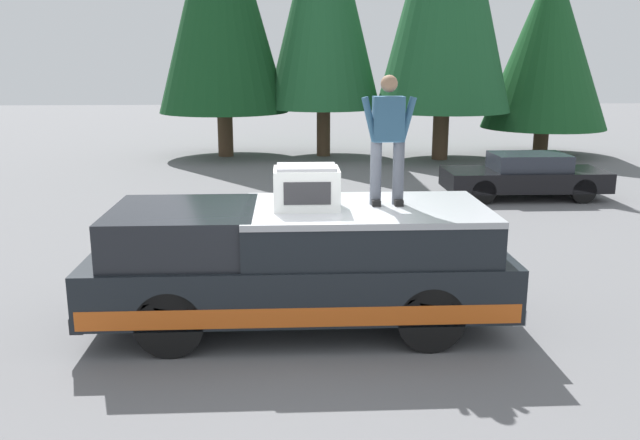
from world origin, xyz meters
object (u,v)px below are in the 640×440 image
(pickup_truck, at_px, (300,264))
(person_on_truck_bed, at_px, (388,137))
(parked_car_black, at_px, (525,176))
(compressor_unit, at_px, (306,187))

(pickup_truck, relative_size, person_on_truck_bed, 3.28)
(parked_car_black, bearing_deg, person_on_truck_bed, 149.15)
(compressor_unit, height_order, parked_car_black, compressor_unit)
(person_on_truck_bed, bearing_deg, parked_car_black, -30.85)
(compressor_unit, bearing_deg, pickup_truck, 51.67)
(pickup_truck, xyz_separation_m, parked_car_black, (8.23, -6.01, -0.29))
(compressor_unit, xyz_separation_m, parked_car_black, (8.30, -5.92, -1.35))
(pickup_truck, relative_size, parked_car_black, 1.35)
(pickup_truck, bearing_deg, compressor_unit, -128.33)
(compressor_unit, bearing_deg, parked_car_black, -35.49)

